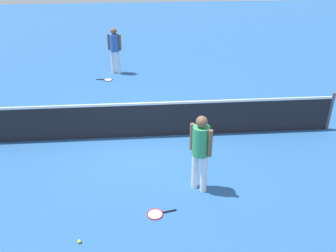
% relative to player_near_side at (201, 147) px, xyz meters
% --- Properties ---
extents(ground_plane, '(40.00, 40.00, 0.00)m').
position_rel_player_near_side_xyz_m(ground_plane, '(-1.11, 2.32, -1.01)').
color(ground_plane, '#265693').
extents(court_net, '(10.09, 0.09, 1.07)m').
position_rel_player_near_side_xyz_m(court_net, '(-1.11, 2.32, -0.51)').
color(court_net, '#4C4C51').
rests_on(court_net, ground_plane).
extents(player_near_side, '(0.48, 0.48, 1.70)m').
position_rel_player_near_side_xyz_m(player_near_side, '(0.00, 0.00, 0.00)').
color(player_near_side, white).
rests_on(player_near_side, ground_plane).
extents(player_far_side, '(0.53, 0.41, 1.70)m').
position_rel_player_near_side_xyz_m(player_far_side, '(-2.01, 7.30, 0.00)').
color(player_far_side, white).
rests_on(player_far_side, ground_plane).
extents(tennis_racket_near_player, '(0.61, 0.37, 0.03)m').
position_rel_player_near_side_xyz_m(tennis_racket_near_player, '(-0.93, -0.74, -1.00)').
color(tennis_racket_near_player, red).
rests_on(tennis_racket_near_player, ground_plane).
extents(tennis_racket_far_player, '(0.60, 0.35, 0.03)m').
position_rel_player_near_side_xyz_m(tennis_racket_far_player, '(-2.31, 6.57, -1.00)').
color(tennis_racket_far_player, black).
rests_on(tennis_racket_far_player, ground_plane).
extents(tennis_ball_near_player, '(0.07, 0.07, 0.07)m').
position_rel_player_near_side_xyz_m(tennis_ball_near_player, '(-2.31, -1.36, -0.98)').
color(tennis_ball_near_player, '#C6E033').
rests_on(tennis_ball_near_player, ground_plane).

